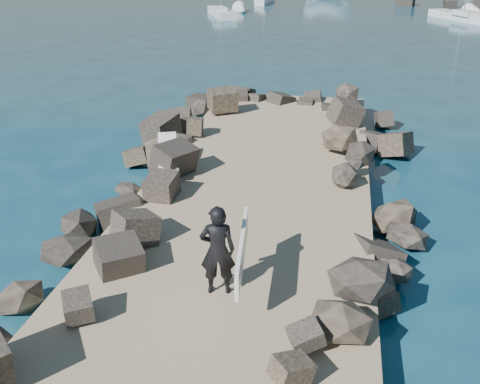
# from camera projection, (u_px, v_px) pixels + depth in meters

# --- Properties ---
(ground) EXTENTS (800.00, 800.00, 0.00)m
(ground) POSITION_uv_depth(u_px,v_px,m) (247.00, 229.00, 13.46)
(ground) COLOR #0F384C
(ground) RESTS_ON ground
(jetty) EXTENTS (6.00, 26.00, 0.60)m
(jetty) POSITION_uv_depth(u_px,v_px,m) (231.00, 261.00, 11.55)
(jetty) COLOR #8C7759
(jetty) RESTS_ON ground
(riprap_left) EXTENTS (2.60, 22.00, 1.00)m
(riprap_left) POSITION_uv_depth(u_px,v_px,m) (114.00, 230.00, 12.41)
(riprap_left) COLOR black
(riprap_left) RESTS_ON ground
(riprap_right) EXTENTS (2.60, 22.00, 1.00)m
(riprap_right) POSITION_uv_depth(u_px,v_px,m) (369.00, 255.00, 11.41)
(riprap_right) COLOR black
(riprap_right) RESTS_ON ground
(surfboard_resting) EXTENTS (1.20, 2.21, 0.07)m
(surfboard_resting) POSITION_uv_depth(u_px,v_px,m) (168.00, 156.00, 15.22)
(surfboard_resting) COLOR white
(surfboard_resting) RESTS_ON riprap_left
(surfer_with_board) EXTENTS (0.96, 2.20, 1.78)m
(surfer_with_board) POSITION_uv_depth(u_px,v_px,m) (221.00, 250.00, 9.67)
(surfer_with_board) COLOR black
(surfer_with_board) RESTS_ON jetty
(sailboat_c) EXTENTS (5.51, 7.96, 9.68)m
(sailboat_c) POSITION_uv_depth(u_px,v_px,m) (463.00, 17.00, 49.79)
(sailboat_c) COLOR silver
(sailboat_c) RESTS_ON ground
(sailboat_b) EXTENTS (1.61, 5.41, 6.62)m
(sailboat_b) POSITION_uv_depth(u_px,v_px,m) (264.00, 1.00, 63.52)
(sailboat_b) COLOR silver
(sailboat_b) RESTS_ON ground
(sailboat_a) EXTENTS (4.35, 7.29, 8.73)m
(sailboat_a) POSITION_uv_depth(u_px,v_px,m) (221.00, 12.00, 52.84)
(sailboat_a) COLOR silver
(sailboat_a) RESTS_ON ground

